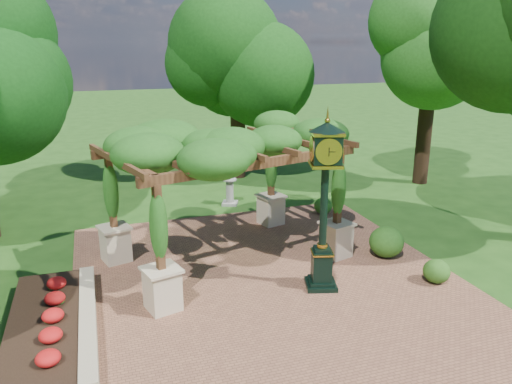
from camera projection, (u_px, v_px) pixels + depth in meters
name	position (u px, v px, depth m)	size (l,w,h in m)	color
ground	(288.00, 307.00, 12.06)	(120.00, 120.00, 0.00)	#1E4714
brick_plaza	(274.00, 288.00, 12.97)	(10.00, 12.00, 0.04)	brown
border_wall	(88.00, 321.00, 11.07)	(0.35, 5.00, 0.40)	#C6B793
flower_bed	(45.00, 329.00, 10.81)	(1.50, 5.00, 0.36)	red
pedestal_clock	(325.00, 191.00, 12.25)	(1.07, 1.07, 4.40)	black
pergola	(225.00, 149.00, 13.79)	(7.25, 5.57, 4.04)	beige
sundial	(230.00, 193.00, 19.57)	(0.76, 0.76, 1.05)	#9A9992
shrub_front	(436.00, 271.00, 13.15)	(0.70, 0.70, 0.63)	#285618
shrub_mid	(386.00, 242.00, 14.72)	(1.01, 1.01, 0.91)	#255518
shrub_back	(323.00, 206.00, 18.45)	(0.68, 0.68, 0.61)	#2A661D
tree_north	(237.00, 65.00, 22.30)	(4.60, 4.60, 7.53)	#301D13
tree_east_far	(433.00, 43.00, 21.02)	(4.27, 4.27, 8.88)	black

